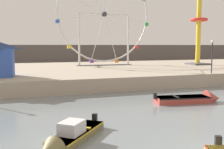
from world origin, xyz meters
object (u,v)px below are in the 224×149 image
(motorboat_olive_wood, at_px, (68,138))
(drop_tower_yellow_tower, at_px, (199,26))
(promenade_lamp_near, at_px, (212,51))
(motorboat_faded_red, at_px, (194,99))
(ferris_wheel_white_frame, at_px, (104,16))

(motorboat_olive_wood, distance_m, drop_tower_yellow_tower, 34.67)
(drop_tower_yellow_tower, bearing_deg, motorboat_olive_wood, -135.22)
(drop_tower_yellow_tower, xyz_separation_m, promenade_lamp_near, (-6.75, -11.62, -3.53))
(motorboat_faded_red, xyz_separation_m, promenade_lamp_near, (6.84, 6.58, 3.41))
(motorboat_olive_wood, bearing_deg, ferris_wheel_white_frame, -160.57)
(promenade_lamp_near, bearing_deg, drop_tower_yellow_tower, 59.84)
(ferris_wheel_white_frame, xyz_separation_m, promenade_lamp_near, (7.22, -15.13, -4.98))
(motorboat_faded_red, distance_m, ferris_wheel_white_frame, 23.28)
(motorboat_faded_red, bearing_deg, motorboat_olive_wood, -142.89)
(motorboat_faded_red, bearing_deg, promenade_lamp_near, 52.49)
(motorboat_faded_red, relative_size, ferris_wheel_white_frame, 0.37)
(motorboat_olive_wood, bearing_deg, motorboat_faded_red, 158.26)
(motorboat_olive_wood, height_order, drop_tower_yellow_tower, drop_tower_yellow_tower)
(motorboat_olive_wood, relative_size, drop_tower_yellow_tower, 0.33)
(motorboat_faded_red, height_order, promenade_lamp_near, promenade_lamp_near)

